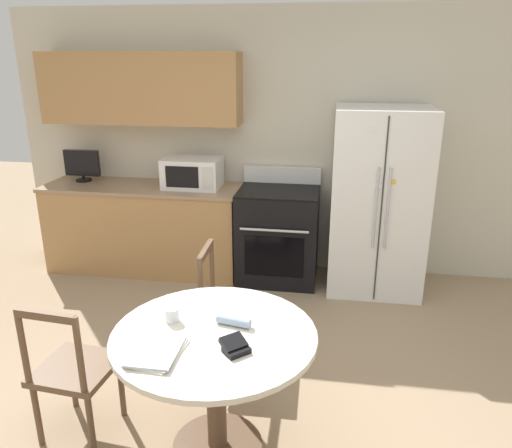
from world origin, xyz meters
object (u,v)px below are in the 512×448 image
at_px(countertop_tv, 82,165).
at_px(dining_chair_left, 74,371).
at_px(oven_range, 278,234).
at_px(candle_glass, 172,316).
at_px(microwave, 192,173).
at_px(dining_chair_far, 229,310).
at_px(refrigerator, 378,201).
at_px(wallet, 235,346).

bearing_deg(countertop_tv, dining_chair_left, -65.09).
relative_size(oven_range, candle_glass, 13.64).
distance_m(microwave, dining_chair_left, 2.48).
height_order(microwave, countertop_tv, countertop_tv).
bearing_deg(dining_chair_far, oven_range, 172.09).
bearing_deg(candle_glass, microwave, 103.03).
relative_size(oven_range, dining_chair_left, 1.20).
xyz_separation_m(refrigerator, dining_chair_far, (-1.10, -1.48, -0.42)).
bearing_deg(refrigerator, dining_chair_far, -126.65).
relative_size(microwave, dining_chair_far, 0.62).
bearing_deg(oven_range, dining_chair_left, -111.02).
bearing_deg(refrigerator, wallet, -109.25).
relative_size(oven_range, wallet, 6.19).
height_order(refrigerator, dining_chair_left, refrigerator).
bearing_deg(oven_range, countertop_tv, 177.13).
xyz_separation_m(countertop_tv, dining_chair_far, (1.89, -1.63, -0.64)).
bearing_deg(wallet, candle_glass, 149.65).
height_order(refrigerator, oven_range, refrigerator).
bearing_deg(candle_glass, oven_range, 81.71).
xyz_separation_m(dining_chair_left, wallet, (0.98, -0.14, 0.35)).
height_order(countertop_tv, dining_chair_left, countertop_tv).
distance_m(refrigerator, candle_glass, 2.56).
bearing_deg(refrigerator, microwave, 177.53).
relative_size(countertop_tv, dining_chair_far, 0.41).
xyz_separation_m(oven_range, dining_chair_far, (-0.17, -1.52, -0.03)).
bearing_deg(refrigerator, oven_range, 177.53).
relative_size(oven_range, countertop_tv, 2.92).
distance_m(countertop_tv, candle_glass, 2.95).
distance_m(refrigerator, dining_chair_left, 3.00).
relative_size(dining_chair_left, candle_glass, 11.39).
xyz_separation_m(refrigerator, dining_chair_left, (-1.84, -2.33, -0.42)).
height_order(dining_chair_left, dining_chair_far, same).
bearing_deg(microwave, dining_chair_far, -66.04).
distance_m(refrigerator, countertop_tv, 3.00).
bearing_deg(candle_glass, refrigerator, 60.48).
xyz_separation_m(oven_range, microwave, (-0.86, 0.04, 0.58)).
bearing_deg(dining_chair_left, refrigerator, 56.75).
relative_size(oven_range, microwave, 1.94).
bearing_deg(dining_chair_far, countertop_tv, -132.27).
height_order(oven_range, countertop_tv, countertop_tv).
relative_size(dining_chair_left, dining_chair_far, 1.00).
xyz_separation_m(oven_range, countertop_tv, (-2.06, 0.10, 0.61)).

